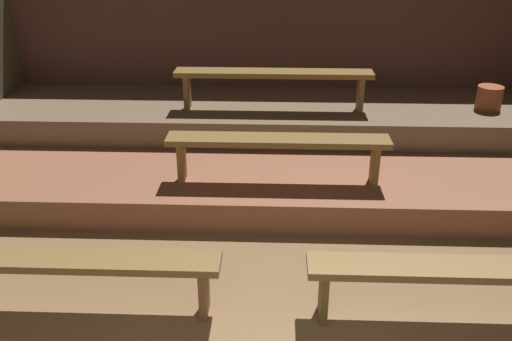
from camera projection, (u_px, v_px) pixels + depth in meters
name	position (u px, v px, depth m)	size (l,w,h in m)	color
ground	(266.00, 271.00, 4.80)	(7.11, 6.23, 0.08)	#8C6547
wall_back	(272.00, 64.00, 6.79)	(7.11, 0.06, 2.25)	brown
platform_lower	(268.00, 214.00, 5.37)	(6.31, 4.01, 0.28)	olive
platform_middle	(269.00, 159.00, 5.87)	(6.31, 2.63, 0.28)	#965C41
platform_upper	(270.00, 115.00, 6.32)	(6.31, 1.39, 0.28)	#836B52
bench_lower_left	(74.00, 266.00, 3.69)	(1.99, 0.27, 0.44)	olive
bench_lower_right	(458.00, 275.00, 3.60)	(1.99, 0.27, 0.44)	olive
bench_middle_center	(278.00, 145.00, 4.90)	(2.00, 0.27, 0.44)	olive
bench_upper_center	(273.00, 78.00, 5.90)	(2.13, 0.27, 0.44)	olive
pail_upper	(489.00, 98.00, 6.03)	(0.27, 0.27, 0.26)	#9E4C2D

